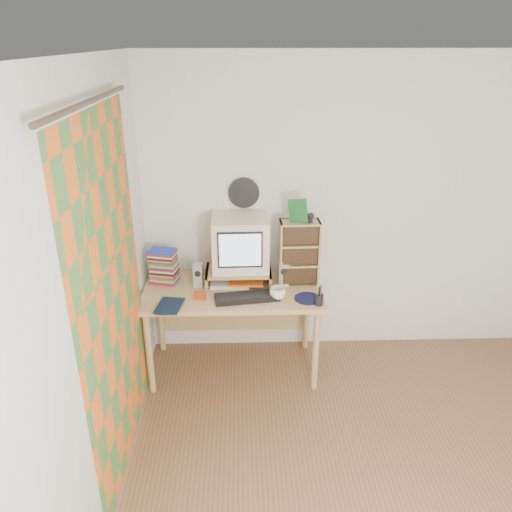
{
  "coord_description": "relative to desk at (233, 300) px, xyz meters",
  "views": [
    {
      "loc": [
        -0.95,
        -2.12,
        2.57
      ],
      "look_at": [
        -0.84,
        1.33,
        1.05
      ],
      "focal_mm": 35.0,
      "sensor_mm": 36.0,
      "label": 1
    }
  ],
  "objects": [
    {
      "name": "desk",
      "position": [
        0.0,
        0.0,
        0.0
      ],
      "size": [
        1.4,
        0.7,
        0.75
      ],
      "color": "tan",
      "rests_on": "floor"
    },
    {
      "name": "papers",
      "position": [
        0.03,
        0.03,
        0.16
      ],
      "size": [
        0.32,
        0.24,
        0.04
      ],
      "primitive_type": null,
      "rotation": [
        0.0,
        0.0,
        -0.04
      ],
      "color": "silver",
      "rests_on": "desk"
    },
    {
      "name": "mug",
      "position": [
        0.34,
        -0.24,
        0.18
      ],
      "size": [
        0.14,
        0.14,
        0.09
      ],
      "primitive_type": "imported",
      "rotation": [
        0.0,
        0.0,
        -0.17
      ],
      "color": "white",
      "rests_on": "desk"
    },
    {
      "name": "floor",
      "position": [
        1.03,
        -1.44,
        -0.62
      ],
      "size": [
        3.5,
        3.5,
        0.0
      ],
      "primitive_type": "plane",
      "color": "brown",
      "rests_on": "ground"
    },
    {
      "name": "pen_cup",
      "position": [
        0.65,
        -0.34,
        0.2
      ],
      "size": [
        0.07,
        0.07,
        0.12
      ],
      "primitive_type": null,
      "rotation": [
        0.0,
        0.0,
        0.06
      ],
      "color": "black",
      "rests_on": "desk"
    },
    {
      "name": "speaker_left",
      "position": [
        -0.27,
        -0.0,
        0.23
      ],
      "size": [
        0.08,
        0.08,
        0.19
      ],
      "primitive_type": "cube",
      "rotation": [
        0.0,
        0.0,
        -0.12
      ],
      "color": "silver",
      "rests_on": "desk"
    },
    {
      "name": "wall_disc",
      "position": [
        0.1,
        0.29,
        0.81
      ],
      "size": [
        0.25,
        0.02,
        0.25
      ],
      "primitive_type": "cylinder",
      "rotation": [
        1.57,
        0.0,
        0.0
      ],
      "color": "black",
      "rests_on": "back_wall"
    },
    {
      "name": "curtain",
      "position": [
        -0.68,
        -0.96,
        0.53
      ],
      "size": [
        0.0,
        2.2,
        2.2
      ],
      "primitive_type": "plane",
      "rotation": [
        1.57,
        0.0,
        1.57
      ],
      "color": "orange",
      "rests_on": "left_wall"
    },
    {
      "name": "monitor_riser",
      "position": [
        0.05,
        0.04,
        0.23
      ],
      "size": [
        0.52,
        0.3,
        0.12
      ],
      "color": "tan",
      "rests_on": "desk"
    },
    {
      "name": "speaker_right",
      "position": [
        0.41,
        0.0,
        0.24
      ],
      "size": [
        0.08,
        0.08,
        0.21
      ],
      "primitive_type": "cube",
      "rotation": [
        0.0,
        0.0,
        0.09
      ],
      "color": "silver",
      "rests_on": "desk"
    },
    {
      "name": "ceiling",
      "position": [
        1.03,
        -1.44,
        1.88
      ],
      "size": [
        3.5,
        3.5,
        0.0
      ],
      "primitive_type": "plane",
      "rotation": [
        3.14,
        0.0,
        0.0
      ],
      "color": "white",
      "rests_on": "back_wall"
    },
    {
      "name": "mousepad",
      "position": [
        0.58,
        -0.24,
        0.14
      ],
      "size": [
        0.23,
        0.23,
        0.0
      ],
      "primitive_type": "cylinder",
      "rotation": [
        0.0,
        0.0,
        -0.1
      ],
      "color": "#101638",
      "rests_on": "desk"
    },
    {
      "name": "back_wall",
      "position": [
        1.03,
        0.31,
        0.63
      ],
      "size": [
        3.5,
        0.0,
        3.5
      ],
      "primitive_type": "plane",
      "rotation": [
        1.57,
        0.0,
        0.0
      ],
      "color": "white",
      "rests_on": "floor"
    },
    {
      "name": "left_wall",
      "position": [
        -0.72,
        -1.44,
        0.63
      ],
      "size": [
        0.0,
        3.5,
        3.5
      ],
      "primitive_type": "plane",
      "rotation": [
        1.57,
        0.0,
        1.57
      ],
      "color": "white",
      "rests_on": "floor"
    },
    {
      "name": "webcam",
      "position": [
        0.61,
        0.0,
        0.7
      ],
      "size": [
        0.05,
        0.05,
        0.08
      ],
      "primitive_type": null,
      "rotation": [
        0.0,
        0.0,
        -0.1
      ],
      "color": "black",
      "rests_on": "cd_rack"
    },
    {
      "name": "diary",
      "position": [
        -0.55,
        -0.33,
        0.16
      ],
      "size": [
        0.24,
        0.19,
        0.04
      ],
      "primitive_type": "imported",
      "rotation": [
        0.0,
        0.0,
        -0.16
      ],
      "color": "#0E1C34",
      "rests_on": "desk"
    },
    {
      "name": "crt_monitor",
      "position": [
        0.07,
        0.09,
        0.46
      ],
      "size": [
        0.45,
        0.45,
        0.42
      ],
      "primitive_type": "cube",
      "rotation": [
        0.0,
        0.0,
        0.02
      ],
      "color": "silver",
      "rests_on": "monitor_riser"
    },
    {
      "name": "game_box",
      "position": [
        0.51,
        0.02,
        0.75
      ],
      "size": [
        0.14,
        0.06,
        0.18
      ],
      "primitive_type": "cube",
      "rotation": [
        0.0,
        0.0,
        -0.25
      ],
      "color": "#195928",
      "rests_on": "cd_rack"
    },
    {
      "name": "red_box",
      "position": [
        -0.24,
        -0.21,
        0.16
      ],
      "size": [
        0.1,
        0.07,
        0.04
      ],
      "primitive_type": "cube",
      "rotation": [
        0.0,
        0.0,
        -0.22
      ],
      "color": "#BF3E14",
      "rests_on": "desk"
    },
    {
      "name": "keyboard",
      "position": [
        0.11,
        -0.24,
        0.15
      ],
      "size": [
        0.5,
        0.23,
        0.03
      ],
      "primitive_type": "cube",
      "rotation": [
        0.0,
        0.0,
        0.14
      ],
      "color": "black",
      "rests_on": "desk"
    },
    {
      "name": "dvd_stack",
      "position": [
        -0.55,
        0.06,
        0.28
      ],
      "size": [
        0.23,
        0.19,
        0.29
      ],
      "primitive_type": null,
      "rotation": [
        0.0,
        0.0,
        -0.23
      ],
      "color": "brown",
      "rests_on": "desk"
    },
    {
      "name": "cd_rack",
      "position": [
        0.53,
        0.04,
        0.4
      ],
      "size": [
        0.32,
        0.18,
        0.52
      ],
      "primitive_type": "cube",
      "rotation": [
        0.0,
        0.0,
        0.03
      ],
      "color": "tan",
      "rests_on": "desk"
    }
  ]
}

